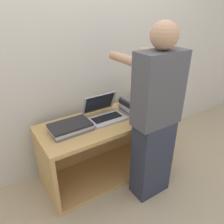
# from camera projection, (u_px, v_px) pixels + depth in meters

# --- Properties ---
(ground_plane) EXTENTS (12.00, 12.00, 0.00)m
(ground_plane) POSITION_uv_depth(u_px,v_px,m) (123.00, 186.00, 2.21)
(ground_plane) COLOR tan
(wall_back) EXTENTS (8.00, 0.05, 2.40)m
(wall_back) POSITION_uv_depth(u_px,v_px,m) (86.00, 54.00, 2.16)
(wall_back) COLOR beige
(wall_back) RESTS_ON ground_plane
(cart) EXTENTS (1.35, 0.56, 0.64)m
(cart) POSITION_uv_depth(u_px,v_px,m) (104.00, 143.00, 2.32)
(cart) COLOR tan
(cart) RESTS_ON ground_plane
(laptop_open) EXTENTS (0.36, 0.31, 0.22)m
(laptop_open) POSITION_uv_depth(u_px,v_px,m) (105.00, 113.00, 2.15)
(laptop_open) COLOR #B7B7BC
(laptop_open) RESTS_ON cart
(laptop_stack_left) EXTENTS (0.37, 0.23, 0.07)m
(laptop_stack_left) POSITION_uv_depth(u_px,v_px,m) (71.00, 127.00, 1.93)
(laptop_stack_left) COLOR slate
(laptop_stack_left) RESTS_ON cart
(laptop_stack_right) EXTENTS (0.37, 0.24, 0.16)m
(laptop_stack_right) POSITION_uv_depth(u_px,v_px,m) (139.00, 103.00, 2.28)
(laptop_stack_right) COLOR #B7B7BC
(laptop_stack_right) RESTS_ON cart
(person) EXTENTS (0.40, 0.52, 1.56)m
(person) POSITION_uv_depth(u_px,v_px,m) (155.00, 120.00, 1.83)
(person) COLOR #2D3342
(person) RESTS_ON ground_plane
(inventory_tag) EXTENTS (0.06, 0.02, 0.01)m
(inventory_tag) POSITION_uv_depth(u_px,v_px,m) (143.00, 97.00, 2.20)
(inventory_tag) COLOR red
(inventory_tag) RESTS_ON laptop_stack_right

